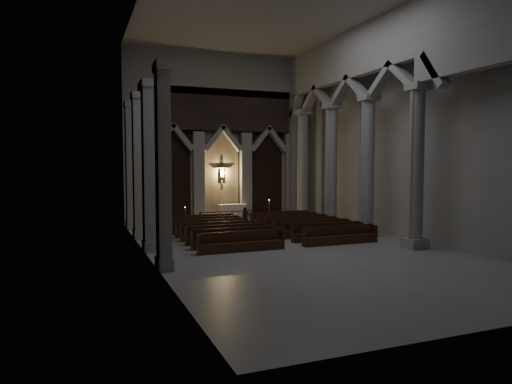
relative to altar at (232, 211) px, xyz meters
The scene contains 11 objects.
room 13.13m from the altar, 93.12° to the right, with size 24.00×24.10×12.00m.
sanctuary_wall 5.99m from the altar, 146.64° to the left, with size 14.00×0.77×12.00m.
right_arcade 13.09m from the altar, 63.48° to the right, with size 1.00×24.00×12.00m.
left_pilasters 11.09m from the altar, 133.94° to the right, with size 0.60×13.00×8.03m.
sanctuary_step 1.00m from the altar, 138.63° to the right, with size 8.50×2.60×0.15m, color #9B9991.
altar is the anchor object (origin of this frame).
altar_rail 1.95m from the altar, 108.14° to the right, with size 4.63×0.09×0.91m.
candle_stand_left 4.56m from the altar, 150.77° to the right, with size 0.22×0.22×1.32m.
candle_stand_right 2.72m from the altar, 30.48° to the right, with size 0.26×0.26×1.56m.
pews 7.59m from the altar, 94.60° to the right, with size 9.66×7.95×0.95m.
worshipper 4.28m from the altar, 97.27° to the right, with size 0.50×0.33×1.37m, color black.
Camera 1 is at (-9.85, -20.29, 4.19)m, focal length 32.00 mm.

